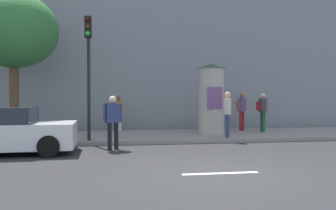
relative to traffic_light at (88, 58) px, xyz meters
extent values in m
plane|color=#2B2B2D|center=(3.28, -5.24, -3.13)|extent=(80.00, 80.00, 0.00)
cube|color=gray|center=(3.28, 1.76, -3.05)|extent=(36.00, 4.00, 0.15)
cube|color=silver|center=(3.28, -5.24, -3.13)|extent=(1.80, 0.16, 0.01)
cube|color=gray|center=(3.28, 6.76, 2.06)|extent=(36.00, 5.00, 10.38)
cylinder|color=black|center=(0.00, 0.11, -1.13)|extent=(0.12, 0.12, 3.69)
cube|color=black|center=(0.00, -0.07, 1.09)|extent=(0.24, 0.24, 0.75)
sphere|color=#390605|center=(0.00, -0.20, 1.32)|extent=(0.16, 0.16, 0.16)
sphere|color=#3C2906|center=(0.00, -0.20, 1.08)|extent=(0.16, 0.16, 0.16)
sphere|color=green|center=(0.00, -0.20, 0.84)|extent=(0.16, 0.16, 0.16)
cylinder|color=#B2ADA3|center=(5.00, 1.60, -1.59)|extent=(1.08, 1.08, 2.78)
cone|color=#334C33|center=(5.00, 1.60, -0.10)|extent=(1.19, 1.19, 0.20)
cube|color=#724C84|center=(5.00, 1.05, -1.45)|extent=(0.65, 0.02, 0.90)
cylinder|color=brown|center=(-2.99, 1.79, -1.61)|extent=(0.36, 0.36, 2.73)
ellipsoid|color=#337238|center=(-2.99, 1.79, 1.22)|extent=(3.45, 3.45, 2.93)
cylinder|color=black|center=(0.96, -1.24, -2.68)|extent=(0.14, 0.14, 0.90)
cylinder|color=black|center=(0.75, -1.30, -2.68)|extent=(0.14, 0.14, 0.90)
cube|color=navy|center=(0.86, -1.27, -1.92)|extent=(0.50, 0.35, 0.63)
cylinder|color=navy|center=(1.12, -1.20, -1.92)|extent=(0.09, 0.09, 0.60)
cylinder|color=navy|center=(0.59, -1.34, -1.92)|extent=(0.09, 0.09, 0.60)
sphere|color=beige|center=(0.86, -1.27, -1.48)|extent=(0.24, 0.24, 0.24)
cylinder|color=#1E5938|center=(7.50, 1.90, -2.54)|extent=(0.14, 0.14, 0.88)
cylinder|color=#1E5938|center=(7.50, 2.13, -2.54)|extent=(0.14, 0.14, 0.88)
cube|color=#4C4C51|center=(7.50, 2.01, -1.79)|extent=(0.25, 0.47, 0.62)
cylinder|color=#4C4C51|center=(7.50, 1.74, -1.79)|extent=(0.09, 0.09, 0.59)
cylinder|color=#4C4C51|center=(7.51, 2.29, -1.79)|extent=(0.09, 0.09, 0.59)
sphere|color=beige|center=(7.50, 2.01, -1.36)|extent=(0.24, 0.24, 0.24)
cube|color=maroon|center=(7.32, 2.02, -1.82)|extent=(0.17, 0.28, 0.36)
cylinder|color=maroon|center=(6.82, 2.70, -2.53)|extent=(0.14, 0.14, 0.90)
cylinder|color=maroon|center=(6.67, 2.56, -2.53)|extent=(0.14, 0.14, 0.90)
cube|color=#724C84|center=(6.75, 2.63, -1.76)|extent=(0.47, 0.46, 0.64)
cylinder|color=#724C84|center=(6.93, 2.80, -1.76)|extent=(0.09, 0.09, 0.60)
cylinder|color=#724C84|center=(6.57, 2.46, -1.76)|extent=(0.09, 0.09, 0.60)
sphere|color=#8C664C|center=(6.75, 2.63, -1.32)|extent=(0.24, 0.24, 0.24)
cube|color=#B78C33|center=(6.63, 2.76, -1.80)|extent=(0.31, 0.31, 0.36)
cylinder|color=silver|center=(1.03, 3.31, -2.57)|extent=(0.14, 0.14, 0.82)
cylinder|color=silver|center=(1.18, 3.17, -2.57)|extent=(0.14, 0.14, 0.82)
cube|color=#B78C33|center=(1.10, 3.24, -1.87)|extent=(0.46, 0.45, 0.58)
cylinder|color=#B78C33|center=(0.92, 3.41, -1.87)|extent=(0.09, 0.09, 0.55)
cylinder|color=#B78C33|center=(1.29, 3.07, -1.87)|extent=(0.09, 0.09, 0.55)
sphere|color=brown|center=(1.10, 3.24, -1.46)|extent=(0.22, 0.22, 0.22)
cylinder|color=navy|center=(5.29, 0.30, -2.53)|extent=(0.14, 0.14, 0.90)
cylinder|color=navy|center=(5.23, 0.10, -2.53)|extent=(0.14, 0.14, 0.90)
cube|color=silver|center=(5.26, 0.20, -1.76)|extent=(0.34, 0.46, 0.64)
cylinder|color=silver|center=(5.33, 0.44, -1.76)|extent=(0.09, 0.09, 0.60)
cylinder|color=silver|center=(5.19, -0.05, -1.76)|extent=(0.09, 0.09, 0.60)
sphere|color=tan|center=(5.26, 0.20, -1.33)|extent=(0.24, 0.24, 0.24)
cylinder|color=black|center=(-0.98, -2.45, -2.81)|extent=(0.64, 0.23, 0.64)
cylinder|color=black|center=(-1.02, -0.72, -2.81)|extent=(0.64, 0.23, 0.64)
camera|label=1|loc=(0.83, -13.12, -1.33)|focal=38.26mm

